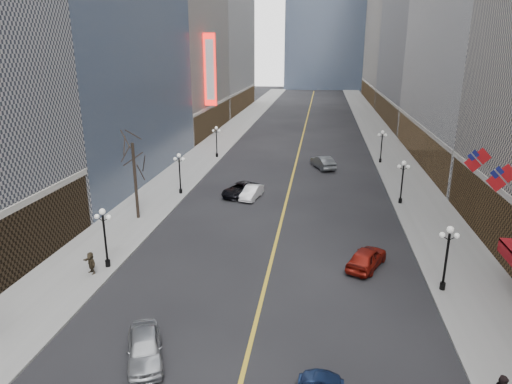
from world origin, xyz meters
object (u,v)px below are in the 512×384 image
(car_nb_near, at_px, (145,347))
(car_nb_mid, at_px, (252,192))
(streetlamp_east_1, at_px, (447,252))
(car_sb_mid, at_px, (367,258))
(streetlamp_west_3, at_px, (216,138))
(car_nb_far, at_px, (240,189))
(streetlamp_west_1, at_px, (104,232))
(car_sb_far, at_px, (323,162))
(streetlamp_west_2, at_px, (180,169))
(streetlamp_east_2, at_px, (403,177))
(streetlamp_east_3, at_px, (382,143))

(car_nb_near, height_order, car_nb_mid, car_nb_near)
(streetlamp_east_1, relative_size, car_sb_mid, 0.98)
(streetlamp_west_3, height_order, car_nb_near, streetlamp_west_3)
(car_nb_mid, distance_m, car_nb_far, 1.64)
(streetlamp_west_1, height_order, car_sb_far, streetlamp_west_1)
(car_nb_near, bearing_deg, streetlamp_west_2, 81.30)
(car_nb_mid, xyz_separation_m, car_nb_far, (-1.40, 0.85, 0.01))
(streetlamp_west_1, relative_size, car_nb_far, 0.89)
(car_nb_mid, height_order, car_sb_far, car_sb_far)
(car_nb_mid, relative_size, car_sb_mid, 0.91)
(car_sb_mid, bearing_deg, streetlamp_east_1, 173.75)
(car_nb_near, xyz_separation_m, car_nb_mid, (1.41, 27.29, -0.07))
(streetlamp_east_2, bearing_deg, car_nb_near, -121.68)
(streetlamp_east_1, distance_m, streetlamp_west_2, 29.68)
(streetlamp_east_1, bearing_deg, streetlamp_east_2, 90.00)
(streetlamp_west_3, relative_size, car_sb_mid, 0.98)
(streetlamp_east_2, height_order, car_nb_far, streetlamp_east_2)
(streetlamp_west_2, xyz_separation_m, car_nb_near, (6.60, -27.56, -2.14))
(streetlamp_east_2, distance_m, streetlamp_east_3, 18.00)
(streetlamp_east_2, relative_size, car_nb_near, 1.01)
(streetlamp_east_1, distance_m, car_sb_mid, 5.91)
(streetlamp_west_1, xyz_separation_m, car_nb_near, (6.60, -9.56, -2.14))
(streetlamp_east_3, relative_size, car_nb_near, 1.01)
(streetlamp_east_1, xyz_separation_m, streetlamp_east_3, (0.00, 36.00, 0.00))
(car_nb_far, relative_size, car_sb_far, 0.98)
(car_nb_near, bearing_deg, car_nb_mid, 64.88)
(streetlamp_east_3, relative_size, car_nb_far, 0.89)
(streetlamp_west_1, bearing_deg, car_sb_mid, 8.57)
(streetlamp_east_1, height_order, car_nb_far, streetlamp_east_1)
(streetlamp_west_2, bearing_deg, streetlamp_west_3, 90.00)
(streetlamp_west_1, bearing_deg, streetlamp_east_1, 0.00)
(streetlamp_west_1, distance_m, streetlamp_west_2, 18.00)
(car_sb_mid, bearing_deg, car_nb_mid, -29.08)
(streetlamp_east_2, distance_m, car_sb_far, 16.16)
(streetlamp_west_3, height_order, car_sb_far, streetlamp_west_3)
(car_nb_mid, relative_size, car_nb_far, 0.83)
(streetlamp_east_2, distance_m, streetlamp_west_2, 23.60)
(streetlamp_west_2, distance_m, car_nb_mid, 8.31)
(car_nb_far, bearing_deg, car_nb_near, -67.06)
(car_nb_far, distance_m, car_sb_mid, 19.96)
(streetlamp_west_2, relative_size, car_nb_far, 0.89)
(streetlamp_east_3, height_order, streetlamp_west_1, same)
(car_nb_mid, distance_m, car_sb_far, 16.04)
(streetlamp_west_1, bearing_deg, car_nb_far, 70.43)
(streetlamp_east_1, xyz_separation_m, streetlamp_west_3, (-23.60, 36.00, 0.00))
(streetlamp_west_3, distance_m, car_sb_mid, 38.21)
(streetlamp_west_1, bearing_deg, car_nb_near, -55.38)
(streetlamp_east_1, bearing_deg, streetlamp_west_2, 142.67)
(streetlamp_west_1, xyz_separation_m, car_sb_far, (15.58, 31.88, -2.05))
(streetlamp_west_2, bearing_deg, car_sb_far, 41.70)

